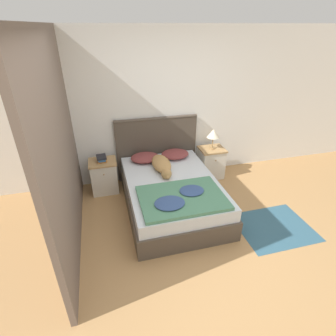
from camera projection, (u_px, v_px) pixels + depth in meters
ground_plane at (194, 258)px, 3.24m from camera, size 16.00×16.00×0.00m
wall_back at (155, 109)px, 4.43m from camera, size 9.00×0.06×2.55m
wall_side_left at (63, 141)px, 3.20m from camera, size 0.06×3.10×2.55m
bed at (171, 194)px, 4.03m from camera, size 1.37×1.92×0.49m
headboard at (157, 147)px, 4.69m from camera, size 1.45×0.06×1.16m
nightstand_left at (104, 176)px, 4.42m from camera, size 0.45×0.39×0.57m
nightstand_right at (211, 162)px, 4.85m from camera, size 0.45×0.39×0.57m
pillow_left at (145, 157)px, 4.43m from camera, size 0.48×0.39×0.12m
pillow_right at (175, 154)px, 4.55m from camera, size 0.48×0.39×0.12m
quilt at (181, 198)px, 3.45m from camera, size 1.12×0.80×0.08m
dog at (162, 165)px, 4.16m from camera, size 0.29×0.82×0.17m
book_stack at (102, 158)px, 4.28m from camera, size 0.17×0.23×0.08m
table_lamp at (213, 134)px, 4.59m from camera, size 0.22×0.22×0.36m
rug at (274, 227)px, 3.72m from camera, size 1.02×0.85×0.00m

